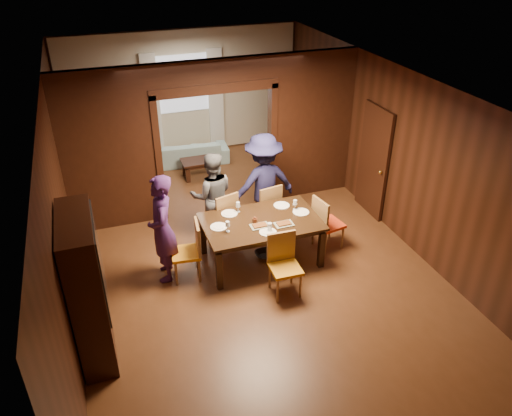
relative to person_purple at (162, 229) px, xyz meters
name	(u,v)px	position (x,y,z in m)	size (l,w,h in m)	color
floor	(245,250)	(1.39, 0.25, -0.88)	(9.00, 9.00, 0.00)	#542F17
ceiling	(242,84)	(1.39, 0.25, 2.02)	(5.50, 9.00, 0.02)	silver
room_walls	(212,130)	(1.39, 2.13, 0.63)	(5.52, 9.01, 2.90)	black
person_purple	(162,229)	(0.00, 0.00, 0.00)	(0.64, 0.42, 1.76)	#3C1C52
person_grey	(212,196)	(1.02, 0.91, -0.08)	(0.78, 0.61, 1.60)	#53545A
person_navy	(263,183)	(1.94, 0.84, 0.04)	(1.18, 0.68, 1.83)	#18173A
sofa	(190,152)	(1.33, 4.10, -0.63)	(1.74, 0.68, 0.51)	#9CC5CC
serving_bowl	(265,216)	(1.65, -0.03, -0.08)	(0.32, 0.32, 0.08)	black
dining_table	(261,240)	(1.56, -0.09, -0.50)	(1.87, 1.16, 0.76)	black
coffee_table	(200,168)	(1.37, 3.29, -0.68)	(0.80, 0.50, 0.40)	black
chair_left	(186,251)	(0.30, -0.14, -0.40)	(0.44, 0.44, 0.97)	orange
chair_right	(329,222)	(2.78, -0.11, -0.40)	(0.44, 0.44, 0.97)	red
chair_far_l	(221,216)	(1.12, 0.72, -0.40)	(0.44, 0.44, 0.97)	orange
chair_far_r	(265,207)	(1.95, 0.75, -0.40)	(0.44, 0.44, 0.97)	#D74A14
chair_near	(285,267)	(1.61, -1.02, -0.40)	(0.44, 0.44, 0.97)	orange
hutch	(87,289)	(-1.14, -1.25, 0.12)	(0.40, 1.20, 2.00)	black
door_right	(373,161)	(4.09, 0.75, 0.17)	(0.06, 0.90, 2.10)	black
window_far	(183,84)	(1.39, 4.69, 0.82)	(1.20, 0.03, 1.30)	silver
curtain_left	(152,107)	(0.64, 4.65, 0.37)	(0.35, 0.06, 2.40)	white
curtain_right	(216,100)	(2.14, 4.65, 0.37)	(0.35, 0.06, 2.40)	white
plate_left	(219,227)	(0.87, -0.05, -0.11)	(0.27, 0.27, 0.01)	white
plate_far_l	(229,214)	(1.15, 0.28, -0.11)	(0.27, 0.27, 0.01)	silver
plate_far_r	(282,205)	(2.05, 0.25, -0.11)	(0.27, 0.27, 0.01)	white
plate_right	(301,212)	(2.27, -0.06, -0.11)	(0.27, 0.27, 0.01)	white
plate_near	(268,232)	(1.54, -0.45, -0.11)	(0.27, 0.27, 0.01)	silver
platter_a	(260,226)	(1.48, -0.25, -0.10)	(0.30, 0.20, 0.04)	gray
platter_b	(284,224)	(1.86, -0.33, -0.10)	(0.30, 0.20, 0.04)	gray
wineglass_left	(228,227)	(0.97, -0.22, -0.03)	(0.08, 0.08, 0.18)	silver
wineglass_far	(238,207)	(1.30, 0.30, -0.03)	(0.08, 0.08, 0.18)	silver
wineglass_right	(295,205)	(2.21, 0.06, -0.03)	(0.08, 0.08, 0.18)	white
tumbler	(270,227)	(1.59, -0.42, -0.05)	(0.07, 0.07, 0.14)	silver
condiment_jar	(255,220)	(1.44, -0.13, -0.07)	(0.08, 0.08, 0.11)	#4D2312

